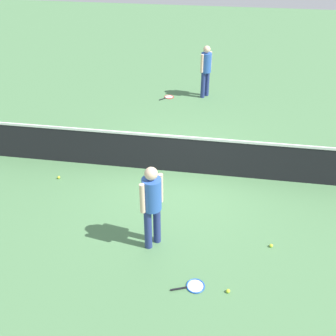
{
  "coord_description": "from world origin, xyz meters",
  "views": [
    {
      "loc": [
        0.99,
        -7.9,
        5.26
      ],
      "look_at": [
        -0.08,
        -1.26,
        0.9
      ],
      "focal_mm": 42.47,
      "sensor_mm": 36.0,
      "label": 1
    }
  ],
  "objects_px": {
    "tennis_racket_near_player": "(194,286)",
    "tennis_ball_midcourt": "(271,246)",
    "player_near_side": "(152,201)",
    "tennis_ball_by_net": "(59,177)",
    "player_far_side": "(206,67)",
    "tennis_ball_baseline": "(228,291)",
    "tennis_racket_far_player": "(168,97)"
  },
  "relations": [
    {
      "from": "player_far_side",
      "to": "tennis_ball_by_net",
      "type": "relative_size",
      "value": 25.76
    },
    {
      "from": "tennis_ball_midcourt",
      "to": "tennis_ball_by_net",
      "type": "bearing_deg",
      "value": 162.46
    },
    {
      "from": "tennis_racket_far_player",
      "to": "tennis_ball_midcourt",
      "type": "height_order",
      "value": "tennis_ball_midcourt"
    },
    {
      "from": "tennis_racket_near_player",
      "to": "tennis_ball_by_net",
      "type": "height_order",
      "value": "tennis_ball_by_net"
    },
    {
      "from": "tennis_racket_near_player",
      "to": "tennis_ball_by_net",
      "type": "bearing_deg",
      "value": 142.32
    },
    {
      "from": "tennis_racket_near_player",
      "to": "tennis_ball_midcourt",
      "type": "relative_size",
      "value": 9.17
    },
    {
      "from": "player_near_side",
      "to": "tennis_racket_far_player",
      "type": "distance_m",
      "value": 7.06
    },
    {
      "from": "tennis_ball_by_net",
      "to": "tennis_ball_baseline",
      "type": "distance_m",
      "value": 4.85
    },
    {
      "from": "player_near_side",
      "to": "tennis_ball_by_net",
      "type": "distance_m",
      "value": 3.29
    },
    {
      "from": "player_near_side",
      "to": "tennis_ball_baseline",
      "type": "bearing_deg",
      "value": -32.82
    },
    {
      "from": "tennis_racket_far_player",
      "to": "player_near_side",
      "type": "bearing_deg",
      "value": -83.25
    },
    {
      "from": "tennis_racket_near_player",
      "to": "tennis_ball_baseline",
      "type": "relative_size",
      "value": 9.17
    },
    {
      "from": "player_near_side",
      "to": "tennis_ball_midcourt",
      "type": "relative_size",
      "value": 25.76
    },
    {
      "from": "player_near_side",
      "to": "tennis_ball_baseline",
      "type": "relative_size",
      "value": 25.76
    },
    {
      "from": "player_far_side",
      "to": "tennis_racket_far_player",
      "type": "xyz_separation_m",
      "value": [
        -1.19,
        -0.29,
        -1.0
      ]
    },
    {
      "from": "tennis_racket_near_player",
      "to": "tennis_ball_baseline",
      "type": "height_order",
      "value": "tennis_ball_baseline"
    },
    {
      "from": "player_far_side",
      "to": "tennis_racket_near_player",
      "type": "distance_m",
      "value": 8.21
    },
    {
      "from": "tennis_ball_by_net",
      "to": "tennis_ball_baseline",
      "type": "xyz_separation_m",
      "value": [
        4.02,
        -2.7,
        0.0
      ]
    },
    {
      "from": "player_near_side",
      "to": "tennis_ball_by_net",
      "type": "xyz_separation_m",
      "value": [
        -2.59,
        1.77,
        -0.98
      ]
    },
    {
      "from": "player_near_side",
      "to": "tennis_racket_near_player",
      "type": "xyz_separation_m",
      "value": [
        0.87,
        -0.9,
        -1.0
      ]
    },
    {
      "from": "tennis_ball_baseline",
      "to": "tennis_ball_by_net",
      "type": "bearing_deg",
      "value": 146.16
    },
    {
      "from": "tennis_racket_near_player",
      "to": "tennis_ball_baseline",
      "type": "distance_m",
      "value": 0.57
    },
    {
      "from": "player_far_side",
      "to": "tennis_ball_midcourt",
      "type": "bearing_deg",
      "value": -75.33
    },
    {
      "from": "tennis_racket_near_player",
      "to": "tennis_racket_far_player",
      "type": "xyz_separation_m",
      "value": [
        -1.69,
        7.84,
        0.0
      ]
    },
    {
      "from": "tennis_racket_near_player",
      "to": "tennis_racket_far_player",
      "type": "relative_size",
      "value": 1.09
    },
    {
      "from": "tennis_racket_near_player",
      "to": "tennis_ball_midcourt",
      "type": "distance_m",
      "value": 1.76
    },
    {
      "from": "tennis_ball_by_net",
      "to": "tennis_ball_midcourt",
      "type": "relative_size",
      "value": 1.0
    },
    {
      "from": "player_near_side",
      "to": "tennis_ball_midcourt",
      "type": "distance_m",
      "value": 2.41
    },
    {
      "from": "tennis_racket_near_player",
      "to": "tennis_ball_by_net",
      "type": "relative_size",
      "value": 9.17
    },
    {
      "from": "player_far_side",
      "to": "tennis_ball_baseline",
      "type": "xyz_separation_m",
      "value": [
        1.07,
        -8.16,
        -0.98
      ]
    },
    {
      "from": "player_near_side",
      "to": "tennis_ball_by_net",
      "type": "relative_size",
      "value": 25.76
    },
    {
      "from": "tennis_ball_by_net",
      "to": "player_near_side",
      "type": "bearing_deg",
      "value": -34.39
    }
  ]
}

